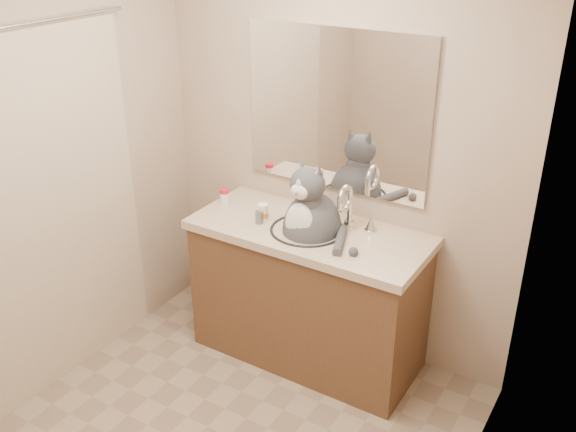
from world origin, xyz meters
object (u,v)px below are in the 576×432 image
(pill_bottle_orange, at_px, (263,213))
(grey_canister, at_px, (259,217))
(cat, at_px, (311,224))
(pill_bottle_redcap, at_px, (225,197))

(pill_bottle_orange, relative_size, grey_canister, 1.40)
(cat, distance_m, pill_bottle_orange, 0.29)
(cat, relative_size, pill_bottle_orange, 6.16)
(grey_canister, bearing_deg, cat, 12.80)
(cat, height_order, grey_canister, cat)
(pill_bottle_redcap, relative_size, grey_canister, 1.32)
(cat, xyz_separation_m, pill_bottle_orange, (-0.29, -0.03, 0.01))
(grey_canister, bearing_deg, pill_bottle_redcap, 161.93)
(cat, relative_size, grey_canister, 8.64)
(pill_bottle_redcap, bearing_deg, cat, -3.43)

